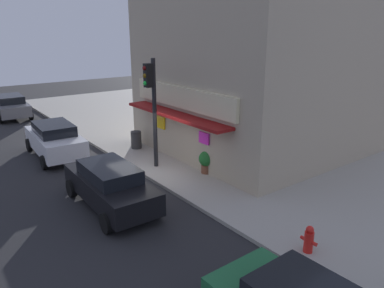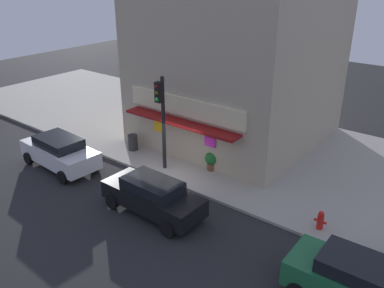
% 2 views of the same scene
% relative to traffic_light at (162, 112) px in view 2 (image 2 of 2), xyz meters
% --- Properties ---
extents(ground_plane, '(62.55, 62.55, 0.00)m').
position_rel_traffic_light_xyz_m(ground_plane, '(0.78, -0.79, -3.10)').
color(ground_plane, '#232326').
extents(sidewalk, '(41.70, 11.49, 0.13)m').
position_rel_traffic_light_xyz_m(sidewalk, '(0.78, 4.95, -3.03)').
color(sidewalk, '#A39E93').
rests_on(sidewalk, ground_plane).
extents(corner_building, '(9.06, 10.22, 8.26)m').
position_rel_traffic_light_xyz_m(corner_building, '(0.39, 5.95, 1.16)').
color(corner_building, tan).
rests_on(corner_building, sidewalk).
extents(traffic_light, '(0.32, 0.58, 4.61)m').
position_rel_traffic_light_xyz_m(traffic_light, '(0.00, 0.00, 0.00)').
color(traffic_light, black).
rests_on(traffic_light, sidewalk).
extents(fire_hydrant, '(0.49, 0.25, 0.77)m').
position_rel_traffic_light_xyz_m(fire_hydrant, '(8.03, -0.07, -2.60)').
color(fire_hydrant, red).
rests_on(fire_hydrant, sidewalk).
extents(trash_can, '(0.52, 0.52, 0.85)m').
position_rel_traffic_light_xyz_m(trash_can, '(-2.78, 0.67, -2.54)').
color(trash_can, '#2D2D2D').
rests_on(trash_can, sidewalk).
extents(potted_plant_by_doorway, '(0.64, 0.64, 0.94)m').
position_rel_traffic_light_xyz_m(potted_plant_by_doorway, '(1.94, 1.35, -2.44)').
color(potted_plant_by_doorway, brown).
rests_on(potted_plant_by_doorway, sidewalk).
extents(potted_plant_by_window, '(0.53, 0.53, 0.80)m').
position_rel_traffic_light_xyz_m(potted_plant_by_window, '(-1.48, 2.15, -2.56)').
color(potted_plant_by_window, gray).
rests_on(potted_plant_by_window, sidewalk).
extents(parked_car_white, '(4.49, 2.22, 1.61)m').
position_rel_traffic_light_xyz_m(parked_car_white, '(-4.33, -2.83, -2.26)').
color(parked_car_white, silver).
rests_on(parked_car_white, ground_plane).
extents(parked_car_green, '(3.95, 2.04, 1.64)m').
position_rel_traffic_light_xyz_m(parked_car_green, '(10.20, -2.99, -2.24)').
color(parked_car_green, '#1E6038').
rests_on(parked_car_green, ground_plane).
extents(parked_car_black, '(4.47, 1.96, 1.51)m').
position_rel_traffic_light_xyz_m(parked_car_black, '(2.14, -3.02, -2.30)').
color(parked_car_black, black).
rests_on(parked_car_black, ground_plane).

